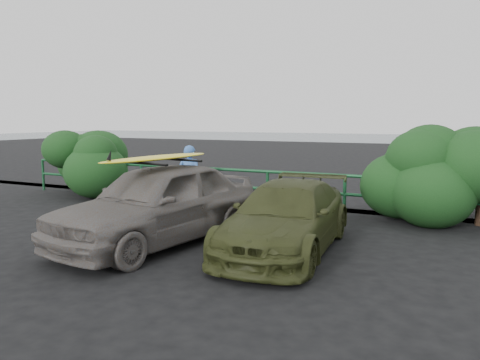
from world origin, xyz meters
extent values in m
plane|color=black|center=(0.00, 0.00, 0.00)|extent=(80.00, 80.00, 0.00)
plane|color=#546066|center=(0.00, 60.00, 0.00)|extent=(200.00, 200.00, 0.00)
imported|color=#635D58|center=(0.34, 1.10, 0.77)|extent=(2.55, 4.78, 1.55)
imported|color=#353B1A|center=(2.71, 1.65, 0.61)|extent=(1.93, 4.28, 1.21)
imported|color=#3F70BE|center=(-0.65, 3.87, 0.85)|extent=(0.68, 0.51, 1.70)
ellipsoid|color=yellow|center=(0.34, 1.10, 1.63)|extent=(1.00, 2.76, 0.08)
camera|label=1|loc=(5.46, -6.12, 2.36)|focal=35.00mm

